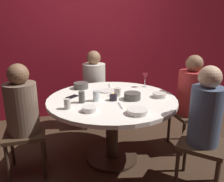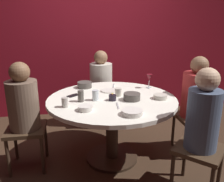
# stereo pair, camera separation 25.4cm
# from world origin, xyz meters

# --- Properties ---
(ground_plane) EXTENTS (8.00, 8.00, 0.00)m
(ground_plane) POSITION_xyz_m (0.00, 0.00, 0.00)
(ground_plane) COLOR #382619
(back_wall) EXTENTS (6.00, 0.10, 2.60)m
(back_wall) POSITION_xyz_m (0.00, 1.57, 1.30)
(back_wall) COLOR maroon
(back_wall) RESTS_ON ground
(dining_table) EXTENTS (1.41, 1.41, 0.75)m
(dining_table) POSITION_xyz_m (0.00, 0.00, 0.61)
(dining_table) COLOR silver
(dining_table) RESTS_ON ground
(seated_diner_left) EXTENTS (0.40, 0.40, 1.18)m
(seated_diner_left) POSITION_xyz_m (-0.93, 0.00, 0.73)
(seated_diner_left) COLOR #3F2D1E
(seated_diner_left) RESTS_ON ground
(seated_diner_back) EXTENTS (0.40, 0.40, 1.15)m
(seated_diner_back) POSITION_xyz_m (0.00, 1.00, 0.71)
(seated_diner_back) COLOR #3F2D1E
(seated_diner_back) RESTS_ON ground
(seated_diner_right) EXTENTS (0.40, 0.40, 1.19)m
(seated_diner_right) POSITION_xyz_m (1.00, 0.00, 0.73)
(seated_diner_right) COLOR #3F2D1E
(seated_diner_right) RESTS_ON ground
(seated_diner_front_right) EXTENTS (0.57, 0.57, 1.20)m
(seated_diner_front_right) POSITION_xyz_m (0.68, -0.68, 0.74)
(seated_diner_front_right) COLOR #3F2D1E
(seated_diner_front_right) RESTS_ON ground
(candle_holder) EXTENTS (0.08, 0.08, 0.08)m
(candle_holder) POSITION_xyz_m (-0.01, -0.08, 0.78)
(candle_holder) COLOR black
(candle_holder) RESTS_ON dining_table
(wine_glass) EXTENTS (0.08, 0.08, 0.18)m
(wine_glass) POSITION_xyz_m (0.53, 0.32, 0.88)
(wine_glass) COLOR silver
(wine_glass) RESTS_ON dining_table
(dinner_plate) EXTENTS (0.20, 0.20, 0.01)m
(dinner_plate) POSITION_xyz_m (0.01, 0.26, 0.76)
(dinner_plate) COLOR silver
(dinner_plate) RESTS_ON dining_table
(cell_phone) EXTENTS (0.15, 0.14, 0.01)m
(cell_phone) POSITION_xyz_m (-0.42, 0.15, 0.76)
(cell_phone) COLOR black
(cell_phone) RESTS_ON dining_table
(bowl_serving_large) EXTENTS (0.19, 0.19, 0.05)m
(bowl_serving_large) POSITION_xyz_m (0.10, -0.50, 0.77)
(bowl_serving_large) COLOR silver
(bowl_serving_large) RESTS_ON dining_table
(bowl_salad_center) EXTENTS (0.18, 0.18, 0.07)m
(bowl_salad_center) POSITION_xyz_m (-0.27, 0.47, 0.79)
(bowl_salad_center) COLOR #4C4742
(bowl_salad_center) RESTS_ON dining_table
(bowl_small_white) EXTENTS (0.14, 0.14, 0.05)m
(bowl_small_white) POSITION_xyz_m (-0.31, -0.32, 0.77)
(bowl_small_white) COLOR silver
(bowl_small_white) RESTS_ON dining_table
(bowl_sauce_side) EXTENTS (0.15, 0.15, 0.05)m
(bowl_sauce_side) POSITION_xyz_m (0.51, -0.11, 0.77)
(bowl_sauce_side) COLOR beige
(bowl_sauce_side) RESTS_ON dining_table
(bowl_rice_portion) EXTENTS (0.18, 0.18, 0.07)m
(bowl_rice_portion) POSITION_xyz_m (0.20, -0.10, 0.79)
(bowl_rice_portion) COLOR #4C4742
(bowl_rice_portion) RESTS_ON dining_table
(cup_near_candle) EXTENTS (0.08, 0.08, 0.09)m
(cup_near_candle) POSITION_xyz_m (0.08, 0.06, 0.80)
(cup_near_candle) COLOR beige
(cup_near_candle) RESTS_ON dining_table
(cup_by_left_diner) EXTENTS (0.06, 0.06, 0.10)m
(cup_by_left_diner) POSITION_xyz_m (-0.50, -0.20, 0.80)
(cup_by_left_diner) COLOR #B2ADA3
(cup_by_left_diner) RESTS_ON dining_table
(cup_by_right_diner) EXTENTS (0.06, 0.06, 0.12)m
(cup_by_right_diner) POSITION_xyz_m (-0.34, -0.06, 0.81)
(cup_by_right_diner) COLOR #4C4742
(cup_by_right_diner) RESTS_ON dining_table
(cup_center_front) EXTENTS (0.07, 0.07, 0.11)m
(cup_center_front) POSITION_xyz_m (-0.19, -0.05, 0.81)
(cup_center_front) COLOR silver
(cup_center_front) RESTS_ON dining_table
(fork_near_plate) EXTENTS (0.06, 0.18, 0.01)m
(fork_near_plate) POSITION_xyz_m (0.10, 0.49, 0.75)
(fork_near_plate) COLOR #B7B7BC
(fork_near_plate) RESTS_ON dining_table
(knife_near_plate) EXTENTS (0.03, 0.18, 0.01)m
(knife_near_plate) POSITION_xyz_m (0.02, -0.26, 0.75)
(knife_near_plate) COLOR #B7B7BC
(knife_near_plate) RESTS_ON dining_table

